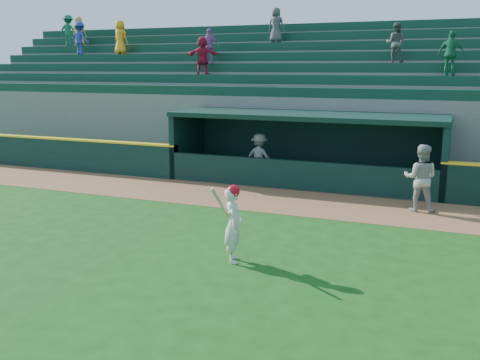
{
  "coord_description": "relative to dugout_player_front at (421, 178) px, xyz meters",
  "views": [
    {
      "loc": [
        4.82,
        -10.32,
        4.03
      ],
      "look_at": [
        0.0,
        1.6,
        1.3
      ],
      "focal_mm": 40.0,
      "sensor_mm": 36.0,
      "label": 1
    }
  ],
  "objects": [
    {
      "name": "ground",
      "position": [
        -4.02,
        -5.25,
        -0.96
      ],
      "size": [
        120.0,
        120.0,
        0.0
      ],
      "primitive_type": "plane",
      "color": "#134511",
      "rests_on": "ground"
    },
    {
      "name": "dugout_player_front",
      "position": [
        0.0,
        0.0,
        0.0
      ],
      "size": [
        0.93,
        0.73,
        1.91
      ],
      "primitive_type": "imported",
      "rotation": [
        0.0,
        0.0,
        3.14
      ],
      "color": "#999A95",
      "rests_on": "ground"
    },
    {
      "name": "stands",
      "position": [
        -4.02,
        7.32,
        1.45
      ],
      "size": [
        34.5,
        6.25,
        7.16
      ],
      "color": "slate",
      "rests_on": "ground"
    },
    {
      "name": "dugout",
      "position": [
        -4.02,
        2.75,
        0.4
      ],
      "size": [
        9.4,
        2.8,
        2.46
      ],
      "color": "slate",
      "rests_on": "ground"
    },
    {
      "name": "warning_track",
      "position": [
        -4.02,
        -0.35,
        -0.95
      ],
      "size": [
        40.0,
        3.0,
        0.01
      ],
      "primitive_type": "cube",
      "color": "brown",
      "rests_on": "ground"
    },
    {
      "name": "batter_at_plate",
      "position": [
        -3.35,
        -5.7,
        -0.12
      ],
      "size": [
        0.61,
        0.79,
        1.67
      ],
      "color": "silver",
      "rests_on": "ground"
    },
    {
      "name": "wall_stripe_left",
      "position": [
        -16.27,
        1.3,
        0.27
      ],
      "size": [
        15.5,
        0.32,
        0.06
      ],
      "primitive_type": "cube",
      "color": "yellow",
      "rests_on": "field_wall_left"
    },
    {
      "name": "field_wall_left",
      "position": [
        -16.27,
        1.3,
        -0.36
      ],
      "size": [
        15.5,
        0.3,
        1.2
      ],
      "primitive_type": "cube",
      "color": "black",
      "rests_on": "ground"
    },
    {
      "name": "dugout_player_inside",
      "position": [
        -5.63,
        2.2,
        -0.1
      ],
      "size": [
        1.18,
        0.77,
        1.71
      ],
      "primitive_type": "imported",
      "rotation": [
        0.0,
        0.0,
        3.02
      ],
      "color": "#9C9C97",
      "rests_on": "ground"
    }
  ]
}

